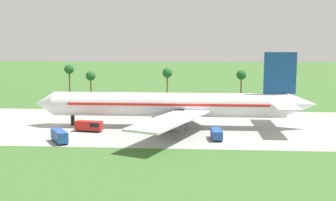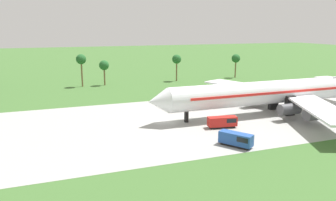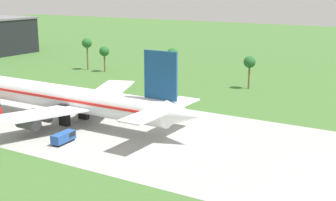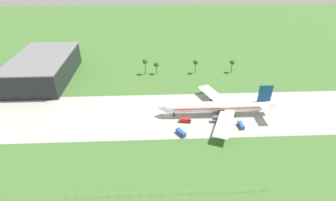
{
  "view_description": "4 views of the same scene",
  "coord_description": "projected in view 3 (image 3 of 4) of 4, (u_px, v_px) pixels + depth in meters",
  "views": [
    {
      "loc": [
        34.52,
        -100.34,
        20.75
      ],
      "look_at": [
        27.58,
        -1.57,
        6.41
      ],
      "focal_mm": 45.0,
      "sensor_mm": 36.0,
      "label": 1
    },
    {
      "loc": [
        -24.1,
        -67.23,
        21.2
      ],
      "look_at": [
        -0.14,
        -1.57,
        5.41
      ],
      "focal_mm": 35.0,
      "sensor_mm": 36.0,
      "label": 2
    },
    {
      "loc": [
        101.81,
        -77.52,
        29.94
      ],
      "look_at": [
        55.29,
        -1.57,
        8.25
      ],
      "focal_mm": 50.0,
      "sensor_mm": 36.0,
      "label": 3
    },
    {
      "loc": [
        -4.4,
        -121.99,
        83.18
      ],
      "look_at": [
        1.27,
        5.0,
        6.0
      ],
      "focal_mm": 28.0,
      "sensor_mm": 36.0,
      "label": 4
    }
  ],
  "objects": [
    {
      "name": "palm_tree_row",
      "position": [
        148.0,
        53.0,
        158.03
      ],
      "size": [
        67.15,
        3.6,
        11.7
      ],
      "color": "brown",
      "rests_on": "ground_plane"
    },
    {
      "name": "fuel_truck",
      "position": [
        64.0,
        137.0,
        91.96
      ],
      "size": [
        2.5,
        5.66,
        2.12
      ],
      "color": "black",
      "rests_on": "ground_plane"
    },
    {
      "name": "jet_airliner",
      "position": [
        70.0,
        99.0,
        105.58
      ],
      "size": [
        67.1,
        54.64,
        17.93
      ],
      "color": "white",
      "rests_on": "ground_plane"
    }
  ]
}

